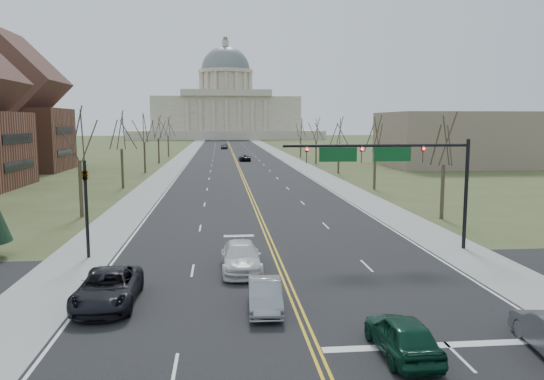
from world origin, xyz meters
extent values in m
plane|color=#454B25|center=(0.00, 0.00, 0.00)|extent=(600.00, 600.00, 0.00)
cube|color=black|center=(0.00, 110.00, 0.01)|extent=(20.00, 380.00, 0.01)
cube|color=black|center=(0.00, 6.00, 0.01)|extent=(120.00, 14.00, 0.01)
cube|color=gray|center=(-12.00, 110.00, 0.01)|extent=(4.00, 380.00, 0.03)
cube|color=gray|center=(12.00, 110.00, 0.01)|extent=(4.00, 380.00, 0.03)
cube|color=gold|center=(0.00, 110.00, 0.01)|extent=(0.42, 380.00, 0.01)
cube|color=silver|center=(-9.80, 110.00, 0.01)|extent=(0.15, 380.00, 0.01)
cube|color=silver|center=(9.80, 110.00, 0.01)|extent=(0.15, 380.00, 0.01)
cube|color=silver|center=(5.00, -1.00, 0.01)|extent=(9.50, 0.50, 0.01)
cube|color=beige|center=(0.00, 250.00, 2.00)|extent=(90.00, 60.00, 4.00)
cube|color=beige|center=(0.00, 250.00, 12.00)|extent=(70.00, 40.00, 16.00)
cube|color=beige|center=(0.00, 229.50, 21.50)|extent=(42.00, 3.00, 3.00)
cylinder|color=beige|center=(0.00, 250.00, 26.00)|extent=(24.00, 24.00, 12.00)
cylinder|color=beige|center=(0.00, 250.00, 32.80)|extent=(27.00, 27.00, 1.60)
ellipsoid|color=slate|center=(0.00, 250.00, 33.60)|extent=(24.00, 24.00, 22.80)
cylinder|color=beige|center=(0.00, 250.00, 46.50)|extent=(3.20, 3.20, 3.00)
sphere|color=slate|center=(0.00, 250.00, 48.80)|extent=(2.40, 2.40, 2.40)
cylinder|color=black|center=(12.50, 13.50, 3.60)|extent=(0.24, 0.24, 7.20)
cylinder|color=black|center=(6.50, 13.50, 6.80)|extent=(12.00, 0.18, 0.18)
imported|color=black|center=(9.50, 13.50, 6.25)|extent=(0.35, 0.40, 1.10)
sphere|color=#FF0C0C|center=(9.50, 13.35, 6.60)|extent=(0.18, 0.18, 0.18)
imported|color=black|center=(5.50, 13.50, 6.25)|extent=(0.35, 0.40, 1.10)
sphere|color=#FF0C0C|center=(5.50, 13.35, 6.60)|extent=(0.18, 0.18, 0.18)
imported|color=black|center=(2.00, 13.50, 6.25)|extent=(0.35, 0.40, 1.10)
sphere|color=#FF0C0C|center=(2.00, 13.35, 6.60)|extent=(0.18, 0.18, 0.18)
cube|color=#0C4C1E|center=(7.50, 13.50, 6.25)|extent=(2.40, 0.12, 0.90)
cube|color=#0C4C1E|center=(4.00, 13.50, 6.25)|extent=(2.40, 0.12, 0.90)
cylinder|color=black|center=(-11.50, 13.50, 3.00)|extent=(0.20, 0.20, 6.00)
imported|color=black|center=(-11.50, 13.50, 5.20)|extent=(0.32, 0.36, 0.99)
cylinder|color=#3D3324|center=(15.50, 24.00, 2.34)|extent=(0.32, 0.32, 4.68)
cylinder|color=#3D3324|center=(-15.50, 28.00, 2.48)|extent=(0.32, 0.32, 4.95)
cylinder|color=#3D3324|center=(15.50, 44.00, 2.34)|extent=(0.32, 0.32, 4.68)
cylinder|color=#3D3324|center=(-15.50, 48.00, 2.48)|extent=(0.32, 0.32, 4.95)
cylinder|color=#3D3324|center=(15.50, 64.00, 2.34)|extent=(0.32, 0.32, 4.68)
cylinder|color=#3D3324|center=(-15.50, 68.00, 2.48)|extent=(0.32, 0.32, 4.95)
cylinder|color=#3D3324|center=(15.50, 84.00, 2.34)|extent=(0.32, 0.32, 4.68)
cylinder|color=#3D3324|center=(-15.50, 88.00, 2.48)|extent=(0.32, 0.32, 4.95)
cylinder|color=#3D3324|center=(15.50, 104.00, 2.34)|extent=(0.32, 0.32, 4.68)
cylinder|color=#3D3324|center=(-15.50, 108.00, 2.48)|extent=(0.32, 0.32, 4.95)
cube|color=black|center=(-28.45, 50.00, 2.85)|extent=(0.10, 9.80, 1.20)
cube|color=black|center=(-28.45, 50.00, 6.17)|extent=(0.10, 9.80, 1.20)
cube|color=brown|center=(-38.00, 74.00, 5.25)|extent=(17.00, 14.00, 10.50)
cube|color=#472B23|center=(-38.00, 74.00, 14.75)|extent=(17.00, 14.28, 17.00)
cube|color=black|center=(-29.45, 74.00, 3.15)|extent=(0.10, 9.80, 1.20)
cube|color=black|center=(-29.45, 74.00, 6.83)|extent=(0.10, 9.80, 1.20)
cube|color=#7F725A|center=(40.00, 76.00, 5.00)|extent=(25.00, 20.00, 10.00)
imported|color=#0B3422|center=(3.01, -1.67, 0.76)|extent=(1.88, 4.41, 1.49)
imported|color=gray|center=(-1.48, 3.39, 0.69)|extent=(1.58, 4.14, 1.35)
imported|color=black|center=(-8.55, 4.77, 0.79)|extent=(2.64, 5.65, 1.56)
imported|color=silver|center=(-2.28, 9.72, 0.79)|extent=(2.23, 5.38, 1.55)
imported|color=black|center=(1.80, 92.54, 0.69)|extent=(2.45, 4.95, 1.35)
imported|color=#414347|center=(-2.01, 142.27, 0.83)|extent=(2.19, 4.89, 1.63)
camera|label=1|loc=(-3.39, -19.17, 8.32)|focal=35.00mm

